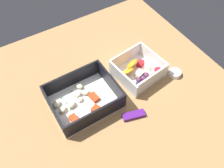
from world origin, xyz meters
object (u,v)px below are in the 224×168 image
at_px(pasta_container, 83,99).
at_px(fruit_bowl, 138,70).
at_px(candy_bar, 134,115).
at_px(paper_cup_liner, 175,73).

height_order(pasta_container, fruit_bowl, pasta_container).
xyz_separation_m(candy_bar, paper_cup_liner, (-0.22, -0.06, 0.00)).
distance_m(pasta_container, paper_cup_liner, 0.33).
xyz_separation_m(pasta_container, candy_bar, (-0.11, 0.13, -0.01)).
xyz_separation_m(pasta_container, fruit_bowl, (-0.22, -0.01, 0.00)).
bearing_deg(fruit_bowl, candy_bar, 50.52).
relative_size(pasta_container, paper_cup_liner, 4.98).
bearing_deg(fruit_bowl, pasta_container, 1.48).
bearing_deg(candy_bar, paper_cup_liner, -164.49).
bearing_deg(paper_cup_liner, fruit_bowl, -32.74).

